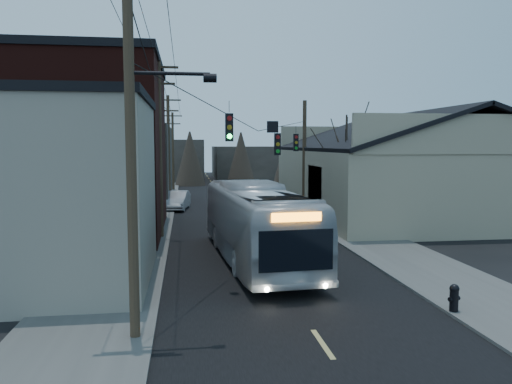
% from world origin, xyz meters
% --- Properties ---
extents(ground, '(160.00, 160.00, 0.00)m').
position_xyz_m(ground, '(0.00, 0.00, 0.00)').
color(ground, black).
rests_on(ground, ground).
extents(road_surface, '(9.00, 110.00, 0.02)m').
position_xyz_m(road_surface, '(0.00, 30.00, 0.01)').
color(road_surface, black).
rests_on(road_surface, ground).
extents(sidewalk_left, '(4.00, 110.00, 0.12)m').
position_xyz_m(sidewalk_left, '(-6.50, 30.00, 0.06)').
color(sidewalk_left, '#474744').
rests_on(sidewalk_left, ground).
extents(sidewalk_right, '(4.00, 110.00, 0.12)m').
position_xyz_m(sidewalk_right, '(6.50, 30.00, 0.06)').
color(sidewalk_right, '#474744').
rests_on(sidewalk_right, ground).
extents(building_clapboard, '(8.00, 8.00, 7.00)m').
position_xyz_m(building_clapboard, '(-9.00, 9.00, 3.50)').
color(building_clapboard, gray).
rests_on(building_clapboard, ground).
extents(building_brick, '(10.00, 12.00, 10.00)m').
position_xyz_m(building_brick, '(-10.00, 20.00, 5.00)').
color(building_brick, black).
rests_on(building_brick, ground).
extents(building_left_far, '(9.00, 14.00, 7.00)m').
position_xyz_m(building_left_far, '(-9.50, 36.00, 3.50)').
color(building_left_far, '#322D28').
rests_on(building_left_far, ground).
extents(warehouse, '(16.16, 20.60, 7.73)m').
position_xyz_m(warehouse, '(13.00, 25.00, 2.70)').
color(warehouse, gray).
rests_on(warehouse, ground).
extents(building_far_left, '(10.00, 12.00, 6.00)m').
position_xyz_m(building_far_left, '(-6.00, 65.00, 3.00)').
color(building_far_left, '#322D28').
rests_on(building_far_left, ground).
extents(building_far_right, '(12.00, 14.00, 5.00)m').
position_xyz_m(building_far_right, '(7.00, 70.00, 2.50)').
color(building_far_right, '#322D28').
rests_on(building_far_right, ground).
extents(bare_tree, '(0.40, 0.40, 7.20)m').
position_xyz_m(bare_tree, '(6.50, 20.00, 3.60)').
color(bare_tree, black).
rests_on(bare_tree, ground).
extents(utility_lines, '(11.24, 45.28, 10.50)m').
position_xyz_m(utility_lines, '(-3.11, 24.14, 4.95)').
color(utility_lines, '#382B1E').
rests_on(utility_lines, ground).
extents(bus, '(3.90, 12.88, 3.54)m').
position_xyz_m(bus, '(-0.43, 11.69, 1.77)').
color(bus, '#ACB2B9').
rests_on(bus, ground).
extents(parked_car, '(2.25, 4.83, 1.53)m').
position_xyz_m(parked_car, '(-4.30, 30.57, 0.77)').
color(parked_car, '#A1A3A9').
rests_on(parked_car, ground).
extents(fire_hydrant, '(0.42, 0.30, 0.87)m').
position_xyz_m(fire_hydrant, '(4.71, 3.69, 0.58)').
color(fire_hydrant, black).
rests_on(fire_hydrant, sidewalk_right).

